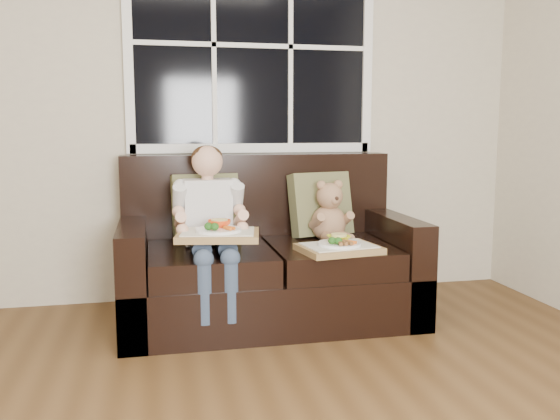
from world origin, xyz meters
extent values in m
cube|color=beige|center=(0.00, 2.50, 1.35)|extent=(4.50, 0.02, 2.70)
cube|color=black|center=(0.44, 2.48, 1.65)|extent=(1.50, 0.02, 1.25)
cube|color=white|center=(0.44, 2.47, 0.99)|extent=(1.58, 0.04, 0.06)
cube|color=white|center=(-0.34, 2.47, 1.65)|extent=(0.06, 0.04, 1.37)
cube|color=white|center=(1.22, 2.47, 1.65)|extent=(0.06, 0.04, 1.37)
cube|color=white|center=(0.44, 2.47, 1.65)|extent=(1.50, 0.03, 0.03)
cube|color=black|center=(0.44, 1.95, 0.15)|extent=(1.70, 0.90, 0.30)
cube|color=black|center=(-0.33, 1.95, 0.30)|extent=(0.15, 0.90, 0.60)
cube|color=black|center=(1.22, 1.95, 0.30)|extent=(0.15, 0.90, 0.60)
cube|color=black|center=(0.44, 2.33, 0.63)|extent=(1.70, 0.18, 0.66)
cube|color=black|center=(0.09, 1.87, 0.38)|extent=(0.68, 0.72, 0.15)
cube|color=black|center=(0.79, 1.87, 0.38)|extent=(0.68, 0.72, 0.15)
cube|color=olive|center=(0.10, 2.17, 0.65)|extent=(0.41, 0.22, 0.41)
cube|color=olive|center=(0.82, 2.17, 0.65)|extent=(0.43, 0.27, 0.41)
cube|color=silver|center=(0.10, 2.00, 0.65)|extent=(0.27, 0.17, 0.37)
sphere|color=#E3AA8B|center=(0.10, 1.99, 0.94)|extent=(0.18, 0.18, 0.18)
ellipsoid|color=#362011|center=(0.10, 2.00, 0.96)|extent=(0.18, 0.18, 0.13)
cylinder|color=#334159|center=(0.03, 1.79, 0.50)|extent=(0.10, 0.33, 0.10)
cylinder|color=#334159|center=(0.17, 1.79, 0.50)|extent=(0.10, 0.33, 0.10)
cylinder|color=#334159|center=(0.03, 1.54, 0.29)|extent=(0.09, 0.09, 0.31)
cylinder|color=#334159|center=(0.17, 1.54, 0.29)|extent=(0.09, 0.09, 0.31)
cylinder|color=#E3AA8B|center=(-0.06, 1.88, 0.69)|extent=(0.07, 0.33, 0.26)
cylinder|color=#E3AA8B|center=(0.26, 1.88, 0.69)|extent=(0.07, 0.33, 0.26)
ellipsoid|color=#AB7D5A|center=(0.83, 2.03, 0.55)|extent=(0.24, 0.22, 0.23)
sphere|color=#AB7D5A|center=(0.83, 2.02, 0.72)|extent=(0.19, 0.19, 0.16)
sphere|color=#AB7D5A|center=(0.78, 2.02, 0.78)|extent=(0.06, 0.06, 0.06)
sphere|color=#AB7D5A|center=(0.89, 2.02, 0.78)|extent=(0.06, 0.06, 0.06)
sphere|color=#AB7D5A|center=(0.83, 1.95, 0.70)|extent=(0.06, 0.06, 0.06)
sphere|color=black|center=(0.83, 1.93, 0.71)|extent=(0.02, 0.02, 0.02)
cylinder|color=#AB7D5A|center=(0.78, 1.91, 0.48)|extent=(0.08, 0.13, 0.06)
cylinder|color=#AB7D5A|center=(0.89, 1.91, 0.48)|extent=(0.08, 0.13, 0.06)
cube|color=#9A7545|center=(0.12, 1.69, 0.56)|extent=(0.48, 0.40, 0.04)
cube|color=beige|center=(0.12, 1.69, 0.58)|extent=(0.42, 0.34, 0.01)
cylinder|color=white|center=(0.12, 1.68, 0.59)|extent=(0.24, 0.24, 0.02)
imported|color=#FF4B15|center=(0.13, 1.73, 0.62)|extent=(0.14, 0.14, 0.04)
cylinder|color=#F8EC87|center=(0.13, 1.73, 0.62)|extent=(0.09, 0.09, 0.02)
ellipsoid|color=#27571B|center=(0.07, 1.64, 0.62)|extent=(0.04, 0.04, 0.04)
ellipsoid|color=#27571B|center=(0.10, 1.62, 0.62)|extent=(0.04, 0.04, 0.04)
cylinder|color=orange|center=(0.17, 1.63, 0.61)|extent=(0.05, 0.07, 0.02)
cube|color=#9A7545|center=(0.78, 1.66, 0.47)|extent=(0.46, 0.38, 0.03)
cube|color=beige|center=(0.78, 1.66, 0.49)|extent=(0.41, 0.32, 0.01)
cylinder|color=white|center=(0.78, 1.65, 0.50)|extent=(0.24, 0.24, 0.01)
imported|color=yellow|center=(0.79, 1.69, 0.52)|extent=(0.14, 0.14, 0.03)
cylinder|color=#F8EC87|center=(0.79, 1.69, 0.53)|extent=(0.09, 0.09, 0.02)
ellipsoid|color=#27571B|center=(0.73, 1.61, 0.53)|extent=(0.04, 0.04, 0.04)
ellipsoid|color=#27571B|center=(0.76, 1.59, 0.53)|extent=(0.04, 0.04, 0.04)
cylinder|color=orange|center=(0.83, 1.60, 0.51)|extent=(0.05, 0.06, 0.02)
cylinder|color=olive|center=(0.78, 1.58, 0.52)|extent=(0.03, 0.09, 0.02)
camera|label=1|loc=(-0.21, -1.39, 1.13)|focal=38.00mm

